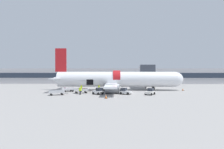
{
  "coord_description": "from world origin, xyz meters",
  "views": [
    {
      "loc": [
        -0.95,
        -44.66,
        5.04
      ],
      "look_at": [
        -2.0,
        5.82,
        4.14
      ],
      "focal_mm": 32.0,
      "sensor_mm": 36.0,
      "label": 1
    }
  ],
  "objects_px": {
    "baggage_tug_mid": "(98,92)",
    "baggage_tug_lead": "(150,92)",
    "airplane": "(115,80)",
    "baggage_tug_rear": "(125,92)",
    "baggage_cart_queued": "(68,90)",
    "baggage_cart_loading": "(82,91)",
    "ground_crew_loader_b": "(99,88)",
    "ground_crew_loader_a": "(81,88)",
    "baggage_cart_empty": "(57,93)",
    "ground_crew_driver": "(80,90)"
  },
  "relations": [
    {
      "from": "baggage_tug_mid",
      "to": "baggage_cart_loading",
      "type": "relative_size",
      "value": 0.68
    },
    {
      "from": "baggage_cart_loading",
      "to": "baggage_cart_queued",
      "type": "bearing_deg",
      "value": 140.96
    },
    {
      "from": "baggage_tug_mid",
      "to": "ground_crew_loader_a",
      "type": "height_order",
      "value": "ground_crew_loader_a"
    },
    {
      "from": "ground_crew_loader_b",
      "to": "ground_crew_driver",
      "type": "xyz_separation_m",
      "value": [
        -3.48,
        -5.73,
        0.01
      ]
    },
    {
      "from": "baggage_tug_lead",
      "to": "ground_crew_loader_b",
      "type": "relative_size",
      "value": 1.59
    },
    {
      "from": "baggage_tug_rear",
      "to": "baggage_cart_loading",
      "type": "relative_size",
      "value": 0.73
    },
    {
      "from": "baggage_cart_queued",
      "to": "baggage_tug_rear",
      "type": "bearing_deg",
      "value": -20.75
    },
    {
      "from": "airplane",
      "to": "baggage_tug_rear",
      "type": "distance_m",
      "value": 9.8
    },
    {
      "from": "baggage_cart_queued",
      "to": "ground_crew_loader_b",
      "type": "bearing_deg",
      "value": -2.2
    },
    {
      "from": "baggage_tug_lead",
      "to": "ground_crew_loader_a",
      "type": "distance_m",
      "value": 16.58
    },
    {
      "from": "airplane",
      "to": "baggage_cart_empty",
      "type": "distance_m",
      "value": 16.4
    },
    {
      "from": "baggage_tug_lead",
      "to": "ground_crew_driver",
      "type": "height_order",
      "value": "ground_crew_driver"
    },
    {
      "from": "baggage_cart_queued",
      "to": "baggage_cart_empty",
      "type": "xyz_separation_m",
      "value": [
        -0.77,
        -6.71,
        -0.03
      ]
    },
    {
      "from": "baggage_tug_lead",
      "to": "ground_crew_loader_b",
      "type": "height_order",
      "value": "ground_crew_loader_b"
    },
    {
      "from": "baggage_cart_loading",
      "to": "ground_crew_loader_b",
      "type": "distance_m",
      "value": 4.61
    },
    {
      "from": "baggage_cart_empty",
      "to": "ground_crew_loader_b",
      "type": "distance_m",
      "value": 10.44
    },
    {
      "from": "baggage_tug_mid",
      "to": "airplane",
      "type": "bearing_deg",
      "value": 69.82
    },
    {
      "from": "ground_crew_loader_a",
      "to": "ground_crew_loader_b",
      "type": "relative_size",
      "value": 1.01
    },
    {
      "from": "baggage_cart_queued",
      "to": "ground_crew_loader_a",
      "type": "distance_m",
      "value": 3.22
    },
    {
      "from": "baggage_tug_rear",
      "to": "baggage_cart_empty",
      "type": "relative_size",
      "value": 0.71
    },
    {
      "from": "ground_crew_loader_a",
      "to": "ground_crew_loader_b",
      "type": "distance_m",
      "value": 4.26
    },
    {
      "from": "baggage_cart_queued",
      "to": "ground_crew_driver",
      "type": "height_order",
      "value": "ground_crew_driver"
    },
    {
      "from": "baggage_tug_mid",
      "to": "ground_crew_driver",
      "type": "xyz_separation_m",
      "value": [
        -3.79,
        -0.61,
        0.31
      ]
    },
    {
      "from": "airplane",
      "to": "baggage_cart_empty",
      "type": "height_order",
      "value": "airplane"
    },
    {
      "from": "airplane",
      "to": "ground_crew_loader_b",
      "type": "bearing_deg",
      "value": -130.61
    },
    {
      "from": "airplane",
      "to": "baggage_tug_lead",
      "type": "xyz_separation_m",
      "value": [
        7.49,
        -10.04,
        -2.21
      ]
    },
    {
      "from": "baggage_tug_mid",
      "to": "ground_crew_loader_b",
      "type": "bearing_deg",
      "value": 93.44
    },
    {
      "from": "baggage_tug_lead",
      "to": "baggage_tug_mid",
      "type": "distance_m",
      "value": 11.02
    },
    {
      "from": "airplane",
      "to": "baggage_tug_mid",
      "type": "relative_size",
      "value": 13.19
    },
    {
      "from": "baggage_tug_lead",
      "to": "baggage_cart_queued",
      "type": "bearing_deg",
      "value": 162.64
    },
    {
      "from": "ground_crew_loader_b",
      "to": "baggage_tug_lead",
      "type": "bearing_deg",
      "value": -26.25
    },
    {
      "from": "airplane",
      "to": "baggage_tug_lead",
      "type": "relative_size",
      "value": 12.6
    },
    {
      "from": "baggage_cart_queued",
      "to": "ground_crew_loader_b",
      "type": "xyz_separation_m",
      "value": [
        7.45,
        -0.29,
        0.4
      ]
    },
    {
      "from": "baggage_tug_rear",
      "to": "baggage_cart_loading",
      "type": "bearing_deg",
      "value": 168.08
    },
    {
      "from": "baggage_tug_rear",
      "to": "baggage_cart_loading",
      "type": "height_order",
      "value": "baggage_tug_rear"
    },
    {
      "from": "ground_crew_loader_b",
      "to": "ground_crew_driver",
      "type": "bearing_deg",
      "value": -121.31
    },
    {
      "from": "baggage_tug_mid",
      "to": "baggage_tug_rear",
      "type": "height_order",
      "value": "baggage_tug_mid"
    },
    {
      "from": "baggage_tug_mid",
      "to": "baggage_cart_empty",
      "type": "bearing_deg",
      "value": -171.28
    },
    {
      "from": "baggage_tug_mid",
      "to": "baggage_tug_lead",
      "type": "bearing_deg",
      "value": -2.44
    },
    {
      "from": "ground_crew_loader_a",
      "to": "ground_crew_driver",
      "type": "distance_m",
      "value": 5.86
    },
    {
      "from": "airplane",
      "to": "baggage_cart_queued",
      "type": "relative_size",
      "value": 9.92
    },
    {
      "from": "baggage_tug_mid",
      "to": "baggage_cart_queued",
      "type": "height_order",
      "value": "baggage_tug_mid"
    },
    {
      "from": "baggage_tug_mid",
      "to": "ground_crew_loader_a",
      "type": "xyz_separation_m",
      "value": [
        -4.57,
        5.2,
        0.32
      ]
    },
    {
      "from": "airplane",
      "to": "baggage_tug_rear",
      "type": "height_order",
      "value": "airplane"
    },
    {
      "from": "baggage_tug_lead",
      "to": "baggage_cart_empty",
      "type": "bearing_deg",
      "value": -177.54
    },
    {
      "from": "baggage_cart_empty",
      "to": "airplane",
      "type": "bearing_deg",
      "value": 42.09
    },
    {
      "from": "airplane",
      "to": "baggage_cart_loading",
      "type": "height_order",
      "value": "airplane"
    },
    {
      "from": "baggage_tug_lead",
      "to": "baggage_tug_mid",
      "type": "bearing_deg",
      "value": 177.56
    },
    {
      "from": "ground_crew_loader_a",
      "to": "airplane",
      "type": "bearing_deg",
      "value": 28.43
    },
    {
      "from": "baggage_tug_rear",
      "to": "ground_crew_loader_a",
      "type": "distance_m",
      "value": 11.42
    }
  ]
}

